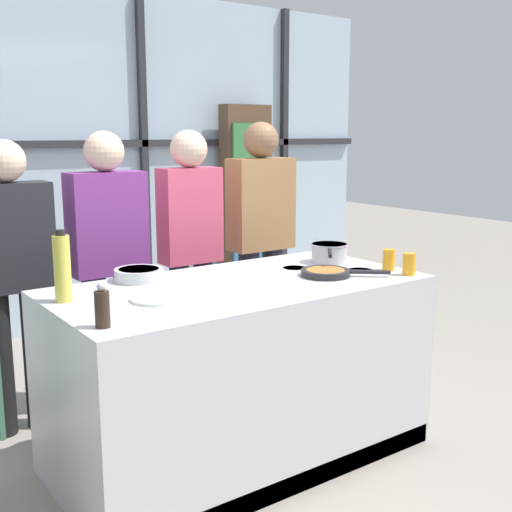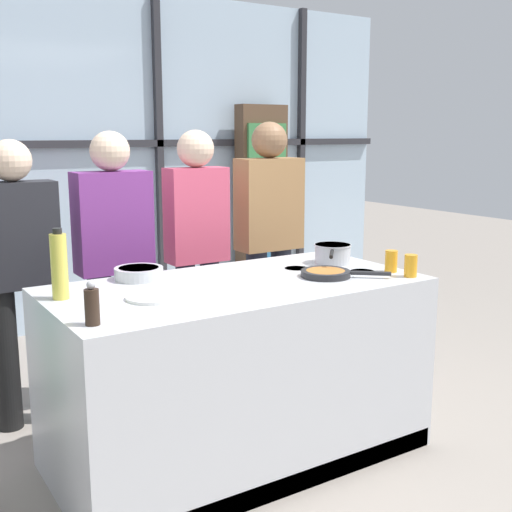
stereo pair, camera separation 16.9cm
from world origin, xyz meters
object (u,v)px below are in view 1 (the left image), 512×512
Objects in this scene: oil_bottle at (62,268)px; spectator_far_right at (261,232)px; spectator_center_right at (190,242)px; mixing_bowl at (139,274)px; frying_pan at (327,272)px; pepper_grinder at (102,308)px; juice_glass_near at (409,264)px; spectator_far_left at (12,271)px; spectator_center_left at (109,255)px; saucepan at (329,252)px; juice_glass_far at (389,260)px; white_plate at (159,298)px.

spectator_far_right is at bearing 25.86° from oil_bottle.
mixing_bowl is at bearing 43.50° from spectator_center_right.
spectator_center_right is 4.30× the size of frying_pan.
juice_glass_near is (1.64, -0.06, -0.02)m from pepper_grinder.
spectator_center_right is 1.67m from pepper_grinder.
spectator_far_left is 4.17× the size of frying_pan.
spectator_far_right is at bearing -180.00° from spectator_center_left.
juice_glass_near is at bearing -76.31° from saucepan.
oil_bottle is (-1.27, 0.29, 0.13)m from frying_pan.
juice_glass_far is (-0.01, -1.17, -0.00)m from spectator_far_right.
oil_bottle reaches higher than frying_pan.
juice_glass_far reaches higher than frying_pan.
white_plate is 0.80× the size of oil_bottle.
spectator_far_right is 1.17m from juice_glass_far.
spectator_far_left is at bearing -0.00° from spectator_center_right.
juice_glass_far reaches higher than white_plate.
mixing_bowl is (-0.10, -0.61, 0.01)m from spectator_center_left.
juice_glass_far reaches higher than mixing_bowl.
juice_glass_far is at bearing -13.76° from frying_pan.
spectator_center_right reaches higher than juice_glass_near.
spectator_far_right reaches higher than spectator_center_left.
spectator_center_left is at bearing 139.49° from saucepan.
spectator_far_right is 9.75× the size of pepper_grinder.
oil_bottle is at bearing 162.38° from juice_glass_near.
mixing_bowl is (-0.65, -0.61, -0.01)m from spectator_center_right.
spectator_far_right is 5.31× the size of saucepan.
juice_glass_far is at bearing 2.81° from pepper_grinder.
juice_glass_far is at bearing 89.58° from spectator_far_right.
juice_glass_far is at bearing 114.76° from spectator_center_right.
spectator_center_left is 6.74× the size of mixing_bowl.
frying_pan is at bearing 99.54° from spectator_center_right.
oil_bottle is (-0.54, -0.79, 0.13)m from spectator_center_left.
spectator_far_right is 14.84× the size of juice_glass_far.
pepper_grinder is at bearing -91.25° from oil_bottle.
oil_bottle reaches higher than white_plate.
juice_glass_near is (1.19, -0.70, 0.02)m from mixing_bowl.
frying_pan is 3.34× the size of juice_glass_far.
frying_pan reaches higher than white_plate.
juice_glass_near is (1.64, -1.31, 0.06)m from spectator_far_left.
spectator_far_right is (1.65, 0.00, 0.07)m from spectator_far_left.
spectator_center_right is at bearing 99.54° from frying_pan.
spectator_far_right reaches higher than frying_pan.
spectator_center_right is 1.26m from white_plate.
saucepan is 2.79× the size of juice_glass_near.
juice_glass_near is (0.36, -0.23, 0.04)m from frying_pan.
pepper_grinder is at bearing -164.53° from saucepan.
juice_glass_near reaches higher than mixing_bowl.
spectator_far_left is 0.97× the size of spectator_center_right.
spectator_center_right is 0.93m from saucepan.
juice_glass_far is (0.36, -0.09, 0.04)m from frying_pan.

